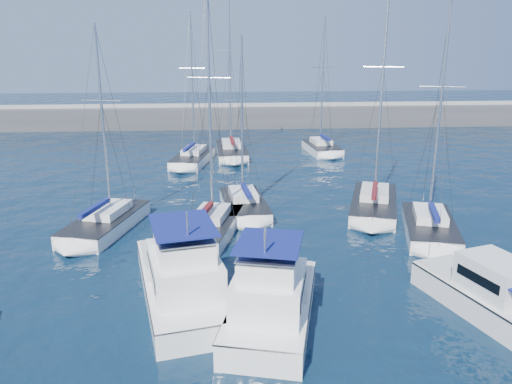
{
  "coord_description": "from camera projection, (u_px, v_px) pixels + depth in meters",
  "views": [
    {
      "loc": [
        -3.36,
        -23.52,
        11.91
      ],
      "look_at": [
        -1.07,
        6.51,
        3.0
      ],
      "focal_mm": 35.0,
      "sensor_mm": 36.0,
      "label": 1
    }
  ],
  "objects": [
    {
      "name": "sailboat_back_b",
      "position": [
        231.0,
        150.0,
        55.81
      ],
      "size": [
        3.42,
        9.35,
        18.21
      ],
      "rotation": [
        0.0,
        0.0,
        0.03
      ],
      "color": "silver",
      "rests_on": "ground"
    },
    {
      "name": "ground",
      "position": [
        286.0,
        282.0,
        26.11
      ],
      "size": [
        220.0,
        220.0,
        0.0
      ],
      "primitive_type": "plane",
      "color": "black",
      "rests_on": "ground"
    },
    {
      "name": "motor_yacht_port_inner",
      "position": [
        182.0,
        280.0,
        23.8
      ],
      "size": [
        5.62,
        10.49,
        4.69
      ],
      "rotation": [
        0.0,
        0.0,
        0.22
      ],
      "color": "white",
      "rests_on": "ground"
    },
    {
      "name": "motor_yacht_stbd_inner",
      "position": [
        271.0,
        302.0,
        21.73
      ],
      "size": [
        5.26,
        8.63,
        4.69
      ],
      "rotation": [
        0.0,
        0.0,
        -0.24
      ],
      "color": "white",
      "rests_on": "ground"
    },
    {
      "name": "breakwater",
      "position": [
        240.0,
        119.0,
        75.53
      ],
      "size": [
        160.0,
        6.0,
        4.45
      ],
      "color": "#424244",
      "rests_on": "ground"
    },
    {
      "name": "sailboat_mid_b",
      "position": [
        210.0,
        226.0,
        32.55
      ],
      "size": [
        4.76,
        7.85,
        16.01
      ],
      "rotation": [
        0.0,
        0.0,
        -0.25
      ],
      "color": "silver",
      "rests_on": "ground"
    },
    {
      "name": "motor_yacht_stbd_outer",
      "position": [
        484.0,
        293.0,
        22.97
      ],
      "size": [
        4.4,
        7.07,
        3.2
      ],
      "rotation": [
        0.0,
        0.0,
        0.29
      ],
      "color": "silver",
      "rests_on": "ground"
    },
    {
      "name": "sailboat_mid_c",
      "position": [
        244.0,
        205.0,
        36.92
      ],
      "size": [
        3.63,
        7.39,
        12.92
      ],
      "rotation": [
        0.0,
        0.0,
        0.1
      ],
      "color": "white",
      "rests_on": "ground"
    },
    {
      "name": "sailboat_mid_a",
      "position": [
        106.0,
        222.0,
        33.3
      ],
      "size": [
        5.03,
        8.38,
        13.54
      ],
      "rotation": [
        0.0,
        0.0,
        -0.27
      ],
      "color": "white",
      "rests_on": "ground"
    },
    {
      "name": "sailboat_mid_d",
      "position": [
        374.0,
        203.0,
        37.23
      ],
      "size": [
        5.83,
        9.39,
        16.73
      ],
      "rotation": [
        0.0,
        0.0,
        -0.33
      ],
      "color": "silver",
      "rests_on": "ground"
    },
    {
      "name": "sailboat_mid_e",
      "position": [
        430.0,
        227.0,
        32.48
      ],
      "size": [
        5.11,
        8.17,
        15.1
      ],
      "rotation": [
        0.0,
        0.0,
        -0.29
      ],
      "color": "white",
      "rests_on": "ground"
    },
    {
      "name": "sailboat_back_c",
      "position": [
        322.0,
        148.0,
        57.25
      ],
      "size": [
        3.61,
        7.28,
        15.26
      ],
      "rotation": [
        0.0,
        0.0,
        0.08
      ],
      "color": "white",
      "rests_on": "ground"
    },
    {
      "name": "sailboat_back_a",
      "position": [
        193.0,
        158.0,
        52.32
      ],
      "size": [
        4.67,
        8.71,
        15.44
      ],
      "rotation": [
        0.0,
        0.0,
        -0.2
      ],
      "color": "white",
      "rests_on": "ground"
    }
  ]
}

